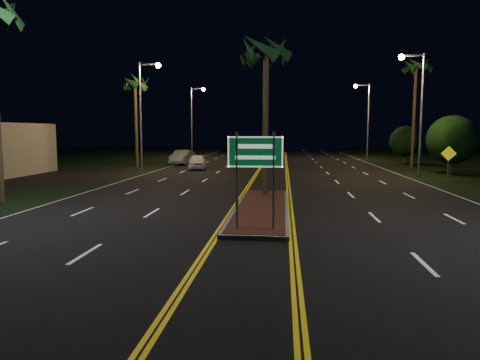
# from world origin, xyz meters

# --- Properties ---
(ground) EXTENTS (120.00, 120.00, 0.00)m
(ground) POSITION_xyz_m (0.00, 0.00, 0.00)
(ground) COLOR black
(ground) RESTS_ON ground
(median_island) EXTENTS (2.25, 10.25, 0.17)m
(median_island) POSITION_xyz_m (0.00, 7.00, 0.08)
(median_island) COLOR gray
(median_island) RESTS_ON ground
(highway_sign) EXTENTS (1.80, 0.08, 3.20)m
(highway_sign) POSITION_xyz_m (0.00, 2.80, 2.40)
(highway_sign) COLOR gray
(highway_sign) RESTS_ON ground
(streetlight_left_mid) EXTENTS (1.91, 0.44, 9.00)m
(streetlight_left_mid) POSITION_xyz_m (-10.61, 24.00, 5.66)
(streetlight_left_mid) COLOR gray
(streetlight_left_mid) RESTS_ON ground
(streetlight_left_far) EXTENTS (1.91, 0.44, 9.00)m
(streetlight_left_far) POSITION_xyz_m (-10.61, 44.00, 5.66)
(streetlight_left_far) COLOR gray
(streetlight_left_far) RESTS_ON ground
(streetlight_right_mid) EXTENTS (1.91, 0.44, 9.00)m
(streetlight_right_mid) POSITION_xyz_m (10.61, 22.00, 5.66)
(streetlight_right_mid) COLOR gray
(streetlight_right_mid) RESTS_ON ground
(streetlight_right_far) EXTENTS (1.91, 0.44, 9.00)m
(streetlight_right_far) POSITION_xyz_m (10.61, 42.00, 5.66)
(streetlight_right_far) COLOR gray
(streetlight_right_far) RESTS_ON ground
(palm_median) EXTENTS (2.40, 2.40, 8.30)m
(palm_median) POSITION_xyz_m (0.00, 10.50, 7.28)
(palm_median) COLOR #382819
(palm_median) RESTS_ON ground
(palm_left_far) EXTENTS (2.40, 2.40, 8.80)m
(palm_left_far) POSITION_xyz_m (-12.80, 28.00, 7.75)
(palm_left_far) COLOR #382819
(palm_left_far) RESTS_ON ground
(palm_right_far) EXTENTS (2.40, 2.40, 10.30)m
(palm_right_far) POSITION_xyz_m (12.80, 30.00, 9.14)
(palm_right_far) COLOR #382819
(palm_right_far) RESTS_ON ground
(shrub_mid) EXTENTS (3.78, 3.78, 4.62)m
(shrub_mid) POSITION_xyz_m (14.00, 24.00, 2.73)
(shrub_mid) COLOR #382819
(shrub_mid) RESTS_ON ground
(shrub_far) EXTENTS (3.24, 3.24, 3.96)m
(shrub_far) POSITION_xyz_m (13.80, 36.00, 2.34)
(shrub_far) COLOR #382819
(shrub_far) RESTS_ON ground
(car_near) EXTENTS (2.71, 4.89, 1.54)m
(car_near) POSITION_xyz_m (-6.81, 26.83, 0.77)
(car_near) COLOR white
(car_near) RESTS_ON ground
(car_far) EXTENTS (2.58, 5.25, 1.70)m
(car_far) POSITION_xyz_m (-9.50, 32.39, 0.85)
(car_far) COLOR #989CA1
(car_far) RESTS_ON ground
(warning_sign) EXTENTS (1.00, 0.12, 2.38)m
(warning_sign) POSITION_xyz_m (12.01, 19.12, 1.54)
(warning_sign) COLOR gray
(warning_sign) RESTS_ON ground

